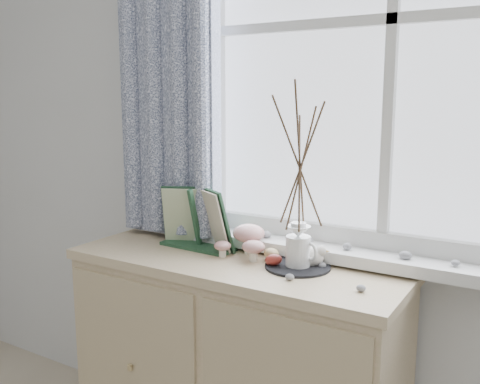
{
  "coord_description": "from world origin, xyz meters",
  "views": [
    {
      "loc": [
        0.8,
        0.23,
        1.41
      ],
      "look_at": [
        -0.1,
        1.7,
        1.1
      ],
      "focal_mm": 40.0,
      "sensor_mm": 36.0,
      "label": 1
    }
  ],
  "objects": [
    {
      "name": "twig_pitcher",
      "position": [
        0.08,
        1.78,
        1.21
      ],
      "size": [
        0.29,
        0.29,
        0.62
      ],
      "rotation": [
        0.0,
        0.0,
        -0.43
      ],
      "color": "white",
      "rests_on": "crocheted_doily"
    },
    {
      "name": "toadstool_cluster",
      "position": [
        -0.14,
        1.81,
        0.91
      ],
      "size": [
        0.19,
        0.17,
        0.11
      ],
      "color": "white",
      "rests_on": "sideboard"
    },
    {
      "name": "wooden_eggs",
      "position": [
        -0.03,
        1.81,
        0.87
      ],
      "size": [
        0.13,
        0.17,
        0.06
      ],
      "color": "tan",
      "rests_on": "sideboard"
    },
    {
      "name": "sideboard",
      "position": [
        -0.15,
        1.75,
        0.43
      ],
      "size": [
        1.2,
        0.45,
        0.85
      ],
      "color": "#D1B092",
      "rests_on": "ground"
    },
    {
      "name": "botanical_book",
      "position": [
        -0.34,
        1.77,
        0.97
      ],
      "size": [
        0.34,
        0.14,
        0.24
      ],
      "primitive_type": null,
      "rotation": [
        0.0,
        0.0,
        -0.04
      ],
      "color": "#21452C",
      "rests_on": "sideboard"
    },
    {
      "name": "songbird_figurine",
      "position": [
        0.1,
        1.81,
        0.89
      ],
      "size": [
        0.16,
        0.1,
        0.08
      ],
      "primitive_type": null,
      "rotation": [
        0.0,
        0.0,
        0.25
      ],
      "color": "white",
      "rests_on": "sideboard"
    },
    {
      "name": "crocheted_doily",
      "position": [
        0.08,
        1.78,
        0.85
      ],
      "size": [
        0.22,
        0.22,
        0.01
      ],
      "primitive_type": "cylinder",
      "color": "black",
      "rests_on": "sideboard"
    },
    {
      "name": "sideboard_pebbles",
      "position": [
        0.2,
        1.71,
        0.86
      ],
      "size": [
        0.25,
        0.19,
        0.02
      ],
      "color": "gray",
      "rests_on": "sideboard"
    }
  ]
}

